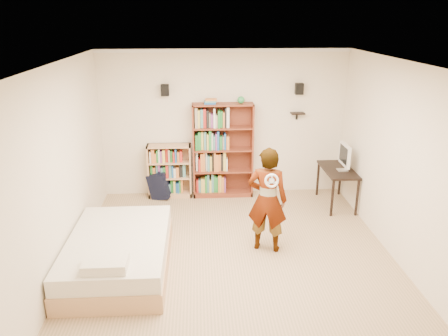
{
  "coord_description": "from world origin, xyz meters",
  "views": [
    {
      "loc": [
        -0.47,
        -5.36,
        3.26
      ],
      "look_at": [
        -0.11,
        0.6,
        1.15
      ],
      "focal_mm": 35.0,
      "sensor_mm": 36.0,
      "label": 1
    }
  ],
  "objects_px": {
    "tall_bookshelf": "(223,151)",
    "person": "(267,200)",
    "daybed": "(118,249)",
    "low_bookshelf": "(170,171)",
    "computer_desk": "(337,187)"
  },
  "relations": [
    {
      "from": "tall_bookshelf",
      "to": "person",
      "type": "relative_size",
      "value": 1.13
    },
    {
      "from": "tall_bookshelf",
      "to": "daybed",
      "type": "xyz_separation_m",
      "value": [
        -1.55,
        -2.48,
        -0.58
      ]
    },
    {
      "from": "daybed",
      "to": "person",
      "type": "height_order",
      "value": "person"
    },
    {
      "from": "low_bookshelf",
      "to": "person",
      "type": "relative_size",
      "value": 0.65
    },
    {
      "from": "tall_bookshelf",
      "to": "daybed",
      "type": "bearing_deg",
      "value": -121.88
    },
    {
      "from": "computer_desk",
      "to": "person",
      "type": "height_order",
      "value": "person"
    },
    {
      "from": "tall_bookshelf",
      "to": "person",
      "type": "height_order",
      "value": "tall_bookshelf"
    },
    {
      "from": "computer_desk",
      "to": "person",
      "type": "relative_size",
      "value": 0.65
    },
    {
      "from": "computer_desk",
      "to": "daybed",
      "type": "height_order",
      "value": "computer_desk"
    },
    {
      "from": "daybed",
      "to": "person",
      "type": "bearing_deg",
      "value": 11.49
    },
    {
      "from": "computer_desk",
      "to": "daybed",
      "type": "relative_size",
      "value": 0.5
    },
    {
      "from": "low_bookshelf",
      "to": "daybed",
      "type": "bearing_deg",
      "value": -102.41
    },
    {
      "from": "tall_bookshelf",
      "to": "computer_desk",
      "type": "distance_m",
      "value": 2.16
    },
    {
      "from": "low_bookshelf",
      "to": "computer_desk",
      "type": "height_order",
      "value": "low_bookshelf"
    },
    {
      "from": "person",
      "to": "daybed",
      "type": "bearing_deg",
      "value": 28.39
    }
  ]
}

